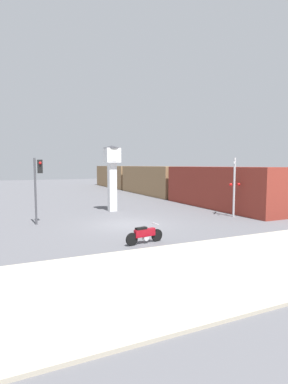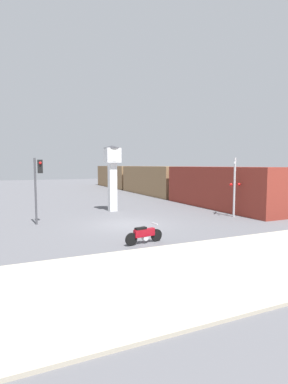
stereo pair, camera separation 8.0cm
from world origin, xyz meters
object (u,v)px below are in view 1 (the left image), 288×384
freight_train (151,180)px  motorcycle (145,234)px  traffic_light (38,179)px  clock_tower (112,168)px  railroad_crossing_signal (234,185)px

freight_train → motorcycle: bearing=-116.7°
motorcycle → traffic_light: 8.02m
motorcycle → traffic_light: traffic_light is taller
traffic_light → clock_tower: bearing=29.4°
motorcycle → freight_train: (10.52, 20.89, 1.29)m
motorcycle → clock_tower: clock_tower is taller
traffic_light → railroad_crossing_signal: 12.74m
motorcycle → clock_tower: size_ratio=0.39×
freight_train → railroad_crossing_signal: size_ratio=9.52×
railroad_crossing_signal → traffic_light: bearing=167.4°
freight_train → railroad_crossing_signal: 17.17m
freight_train → railroad_crossing_signal: (-2.01, -17.04, 0.50)m
motorcycle → freight_train: size_ratio=0.05×
motorcycle → railroad_crossing_signal: size_ratio=0.48×
motorcycle → freight_train: 23.42m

